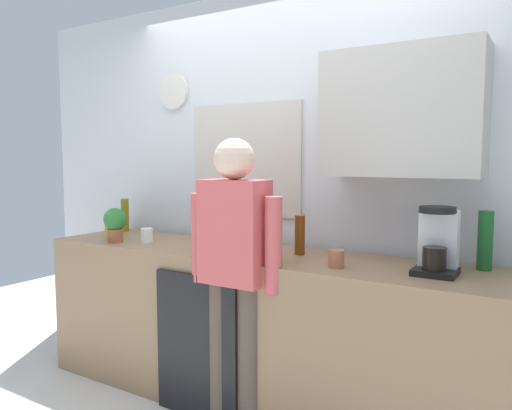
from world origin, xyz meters
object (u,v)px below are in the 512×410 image
(cup_terracotta_mug, at_px, (336,259))
(cup_white_mug, at_px, (147,235))
(potted_plant, at_px, (115,223))
(bottle_amber_beer, at_px, (300,235))
(cup_yellow_cup, at_px, (110,231))
(person_at_sink, at_px, (235,260))
(bottle_dark_sauce, at_px, (273,245))
(bottle_olive_oil, at_px, (125,215))
(bottle_green_wine, at_px, (485,240))
(coffee_maker, at_px, (437,244))

(cup_terracotta_mug, bearing_deg, cup_white_mug, 177.87)
(cup_white_mug, relative_size, potted_plant, 0.41)
(bottle_amber_beer, xyz_separation_m, cup_yellow_cup, (-1.43, -0.14, -0.07))
(potted_plant, height_order, person_at_sink, person_at_sink)
(bottle_dark_sauce, xyz_separation_m, cup_terracotta_mug, (0.35, 0.03, -0.04))
(bottle_olive_oil, bearing_deg, person_at_sink, -20.42)
(cup_white_mug, bearing_deg, cup_terracotta_mug, -2.13)
(bottle_amber_beer, distance_m, cup_yellow_cup, 1.44)
(bottle_olive_oil, bearing_deg, cup_yellow_cup, -64.06)
(cup_terracotta_mug, xyz_separation_m, cup_yellow_cup, (-1.75, 0.07, -0.00))
(bottle_olive_oil, relative_size, potted_plant, 1.09)
(bottle_olive_oil, xyz_separation_m, potted_plant, (0.32, -0.39, 0.01))
(bottle_amber_beer, bearing_deg, cup_yellow_cup, -174.41)
(cup_yellow_cup, bearing_deg, cup_white_mug, -2.89)
(potted_plant, bearing_deg, person_at_sink, -6.31)
(cup_white_mug, bearing_deg, bottle_amber_beer, 8.56)
(bottle_dark_sauce, bearing_deg, bottle_green_wine, 20.27)
(bottle_dark_sauce, relative_size, cup_white_mug, 1.89)
(cup_yellow_cup, bearing_deg, bottle_green_wine, 6.41)
(bottle_olive_oil, xyz_separation_m, cup_yellow_cup, (0.13, -0.27, -0.08))
(coffee_maker, relative_size, bottle_olive_oil, 1.32)
(cup_white_mug, distance_m, potted_plant, 0.23)
(potted_plant, bearing_deg, bottle_amber_beer, 11.93)
(bottle_amber_beer, xyz_separation_m, bottle_green_wine, (0.97, 0.13, 0.03))
(cup_yellow_cup, xyz_separation_m, person_at_sink, (1.23, -0.24, -0.03))
(coffee_maker, bearing_deg, bottle_green_wine, 48.38)
(coffee_maker, xyz_separation_m, person_at_sink, (-0.98, -0.30, -0.13))
(bottle_amber_beer, xyz_separation_m, person_at_sink, (-0.20, -0.38, -0.10))
(person_at_sink, bearing_deg, cup_terracotta_mug, 8.64)
(cup_yellow_cup, height_order, potted_plant, potted_plant)
(cup_terracotta_mug, bearing_deg, bottle_olive_oil, 169.76)
(coffee_maker, bearing_deg, person_at_sink, -163.18)
(person_at_sink, bearing_deg, coffee_maker, 7.43)
(bottle_amber_beer, distance_m, cup_terracotta_mug, 0.38)
(cup_terracotta_mug, height_order, person_at_sink, person_at_sink)
(bottle_amber_beer, bearing_deg, potted_plant, -168.07)
(bottle_olive_oil, height_order, cup_white_mug, bottle_olive_oil)
(bottle_amber_beer, relative_size, person_at_sink, 0.14)
(bottle_dark_sauce, bearing_deg, cup_yellow_cup, 175.79)
(bottle_dark_sauce, bearing_deg, bottle_amber_beer, 80.68)
(bottle_olive_oil, distance_m, cup_yellow_cup, 0.31)
(bottle_amber_beer, distance_m, cup_white_mug, 1.07)
(person_at_sink, bearing_deg, bottle_olive_oil, 150.19)
(coffee_maker, height_order, cup_terracotta_mug, coffee_maker)
(bottle_olive_oil, relative_size, cup_terracotta_mug, 2.72)
(bottle_dark_sauce, bearing_deg, person_at_sink, -140.10)
(bottle_amber_beer, xyz_separation_m, cup_terracotta_mug, (0.31, -0.21, -0.07))
(coffee_maker, relative_size, potted_plant, 1.43)
(cup_white_mug, distance_m, cup_yellow_cup, 0.38)
(bottle_amber_beer, relative_size, bottle_olive_oil, 0.92)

